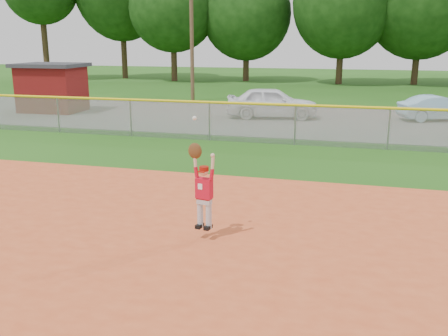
# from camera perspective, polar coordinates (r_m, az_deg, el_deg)

# --- Properties ---
(ground) EXTENTS (120.00, 120.00, 0.00)m
(ground) POSITION_cam_1_polar(r_m,az_deg,el_deg) (9.54, 0.57, -9.38)
(ground) COLOR #205112
(ground) RESTS_ON ground
(parking_strip) EXTENTS (44.00, 10.00, 0.03)m
(parking_strip) POSITION_cam_1_polar(r_m,az_deg,el_deg) (24.85, 9.75, 5.42)
(parking_strip) COLOR slate
(parking_strip) RESTS_ON ground
(car_white_a) EXTENTS (4.73, 2.50, 1.53)m
(car_white_a) POSITION_cam_1_polar(r_m,az_deg,el_deg) (25.16, 5.50, 7.47)
(car_white_a) COLOR white
(car_white_a) RESTS_ON parking_strip
(car_blue) EXTENTS (3.87, 2.45, 1.20)m
(car_blue) POSITION_cam_1_polar(r_m,az_deg,el_deg) (26.30, 23.26, 6.31)
(car_blue) COLOR #8BB9D0
(car_blue) RESTS_ON parking_strip
(utility_shed) EXTENTS (3.54, 2.79, 2.61)m
(utility_shed) POSITION_cam_1_polar(r_m,az_deg,el_deg) (28.81, -19.06, 8.71)
(utility_shed) COLOR #5A0E0C
(utility_shed) RESTS_ON ground
(outfield_fence) EXTENTS (40.06, 0.10, 1.55)m
(outfield_fence) POSITION_cam_1_polar(r_m,az_deg,el_deg) (18.82, 8.14, 5.27)
(outfield_fence) COLOR gray
(outfield_fence) RESTS_ON ground
(power_lines) EXTENTS (19.40, 0.24, 9.00)m
(power_lines) POSITION_cam_1_polar(r_m,az_deg,el_deg) (30.49, 13.18, 15.70)
(power_lines) COLOR #4C3823
(power_lines) RESTS_ON ground
(ballplayer) EXTENTS (0.56, 0.28, 2.21)m
(ballplayer) POSITION_cam_1_polar(r_m,az_deg,el_deg) (9.65, -2.44, -2.17)
(ballplayer) COLOR silver
(ballplayer) RESTS_ON ground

